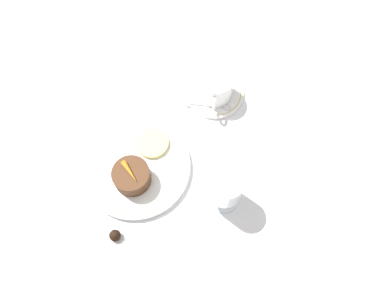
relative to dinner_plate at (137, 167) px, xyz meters
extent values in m
plane|color=white|center=(-0.03, 0.05, -0.01)|extent=(3.00, 3.00, 0.00)
cylinder|color=white|center=(0.00, 0.00, 0.00)|extent=(0.24, 0.24, 0.01)
torus|color=tan|center=(0.00, 0.00, 0.00)|extent=(0.22, 0.22, 0.00)
cylinder|color=white|center=(-0.21, 0.16, 0.00)|extent=(0.14, 0.14, 0.01)
torus|color=tan|center=(-0.21, 0.16, 0.00)|extent=(0.13, 0.13, 0.00)
cylinder|color=white|center=(-0.21, 0.16, 0.03)|extent=(0.08, 0.08, 0.06)
cylinder|color=#331E0F|center=(-0.21, 0.16, 0.04)|extent=(0.07, 0.07, 0.05)
torus|color=white|center=(-0.16, 0.16, 0.04)|extent=(0.04, 0.01, 0.03)
cube|color=silver|center=(-0.17, 0.13, 0.00)|extent=(0.01, 0.09, 0.00)
ellipsoid|color=silver|center=(-0.17, 0.19, 0.00)|extent=(0.02, 0.02, 0.00)
cylinder|color=silver|center=(0.05, 0.20, -0.01)|extent=(0.07, 0.07, 0.01)
cylinder|color=silver|center=(0.05, 0.20, 0.02)|extent=(0.01, 0.01, 0.04)
cylinder|color=silver|center=(0.05, 0.20, 0.07)|extent=(0.07, 0.07, 0.07)
cylinder|color=#470A14|center=(0.05, 0.20, 0.05)|extent=(0.06, 0.06, 0.04)
cube|color=silver|center=(0.17, -0.01, -0.01)|extent=(0.01, 0.12, 0.01)
cube|color=silver|center=(0.17, 0.08, -0.01)|extent=(0.02, 0.05, 0.01)
cylinder|color=#4C2D19|center=(0.03, 0.00, 0.03)|extent=(0.08, 0.08, 0.04)
cone|color=orange|center=(0.03, 0.00, 0.05)|extent=(0.05, 0.04, 0.01)
cylinder|color=#EFE075|center=(-0.06, 0.03, 0.01)|extent=(0.07, 0.07, 0.01)
sphere|color=black|center=(0.15, -0.02, 0.00)|extent=(0.02, 0.02, 0.02)
camera|label=1|loc=(0.29, 0.15, 0.77)|focal=35.00mm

